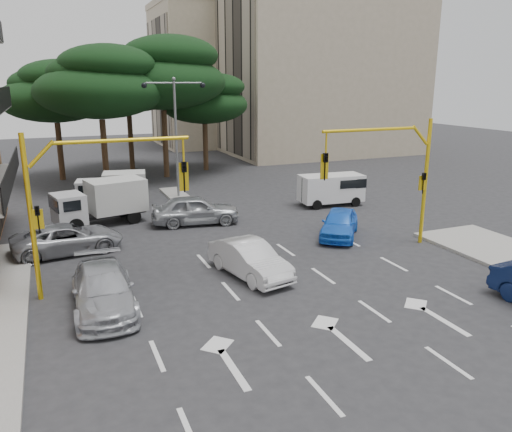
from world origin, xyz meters
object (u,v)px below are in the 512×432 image
at_px(signal_mast_right, 396,166).
at_px(van_white, 331,190).
at_px(box_truck_a, 101,203).
at_px(box_truck_b, 112,189).
at_px(car_silver_wagon, 103,289).
at_px(car_white_hatch, 250,259).
at_px(street_lamp_center, 175,117).
at_px(car_silver_cross_b, 195,210).
at_px(car_blue_compact, 340,223).
at_px(signal_mast_left, 83,190).
at_px(car_silver_cross_a, 68,239).

height_order(signal_mast_right, van_white, signal_mast_right).
relative_size(box_truck_a, box_truck_b, 1.14).
xyz_separation_m(car_silver_wagon, box_truck_b, (2.20, 15.22, 0.34)).
height_order(car_white_hatch, box_truck_b, box_truck_b).
relative_size(street_lamp_center, car_silver_cross_b, 1.63).
relative_size(street_lamp_center, car_white_hatch, 1.80).
bearing_deg(van_white, signal_mast_right, -6.18).
height_order(signal_mast_right, car_silver_wagon, signal_mast_right).
bearing_deg(street_lamp_center, car_blue_compact, -65.00).
xyz_separation_m(signal_mast_right, car_blue_compact, (-1.37, 2.36, -3.18)).
bearing_deg(box_truck_b, street_lamp_center, -73.15).
bearing_deg(street_lamp_center, signal_mast_left, -115.91).
bearing_deg(box_truck_a, car_blue_compact, -135.57).
bearing_deg(car_blue_compact, car_white_hatch, -115.00).
distance_m(car_silver_wagon, car_silver_cross_a, 6.78).
height_order(street_lamp_center, van_white, street_lamp_center).
bearing_deg(box_truck_a, box_truck_b, -27.93).
distance_m(signal_mast_right, car_blue_compact, 4.19).
height_order(car_silver_cross_a, car_silver_cross_b, car_silver_cross_b).
relative_size(car_silver_wagon, van_white, 1.25).
height_order(car_white_hatch, car_silver_cross_b, car_silver_cross_b).
bearing_deg(car_silver_cross_b, car_blue_compact, -120.54).
xyz_separation_m(car_blue_compact, box_truck_b, (-9.78, 11.15, 0.36)).
relative_size(street_lamp_center, box_truck_a, 1.58).
bearing_deg(car_silver_cross_b, box_truck_a, 77.25).
bearing_deg(signal_mast_left, box_truck_a, 81.86).
bearing_deg(car_silver_cross_a, street_lamp_center, -46.33).
relative_size(signal_mast_right, car_blue_compact, 1.45).
relative_size(car_silver_wagon, box_truck_a, 1.01).
distance_m(car_silver_cross_b, van_white, 9.22).
height_order(signal_mast_right, box_truck_b, signal_mast_right).
xyz_separation_m(street_lamp_center, van_white, (8.50, -5.64, -4.43)).
bearing_deg(car_silver_wagon, car_white_hatch, 10.62).
height_order(van_white, box_truck_b, box_truck_b).
bearing_deg(van_white, signal_mast_left, -56.05).
relative_size(signal_mast_right, car_white_hatch, 1.39).
bearing_deg(box_truck_b, car_silver_cross_b, -138.56).
relative_size(signal_mast_right, car_silver_cross_b, 1.26).
distance_m(signal_mast_left, car_silver_cross_b, 10.11).
distance_m(van_white, box_truck_b, 13.84).
bearing_deg(car_silver_cross_b, car_white_hatch, -171.41).
bearing_deg(car_white_hatch, van_white, 32.96).
bearing_deg(signal_mast_left, car_silver_cross_b, 50.44).
relative_size(street_lamp_center, box_truck_b, 1.80).
bearing_deg(van_white, car_white_hatch, -39.89).
relative_size(street_lamp_center, car_silver_cross_a, 1.60).
xyz_separation_m(signal_mast_right, car_white_hatch, (-7.56, -0.83, -3.17)).
relative_size(car_silver_cross_a, box_truck_b, 1.13).
bearing_deg(signal_mast_right, car_silver_cross_b, 135.20).
relative_size(signal_mast_left, street_lamp_center, 0.77).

